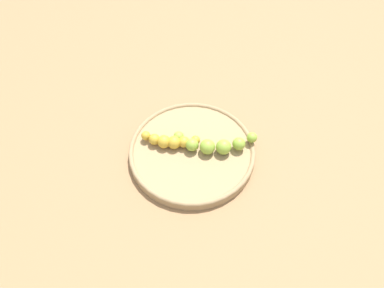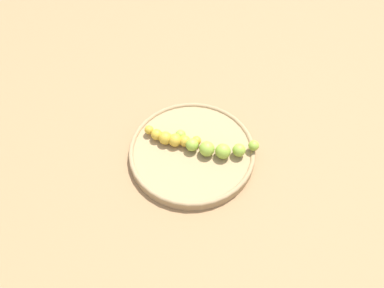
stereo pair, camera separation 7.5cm
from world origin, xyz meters
TOP-DOWN VIEW (x-y plane):
  - ground_plane at (0.00, 0.00)m, footprint 2.40×2.40m
  - fruit_bowl at (0.00, 0.00)m, footprint 0.27×0.27m
  - banana_green at (0.02, -0.04)m, footprint 0.10×0.16m
  - banana_spotted at (-0.01, 0.05)m, footprint 0.06×0.12m

SIDE VIEW (x-z plane):
  - ground_plane at x=0.00m, z-range 0.00..0.00m
  - fruit_bowl at x=0.00m, z-range 0.00..0.02m
  - banana_spotted at x=-0.01m, z-range 0.02..0.05m
  - banana_green at x=0.02m, z-range 0.02..0.05m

